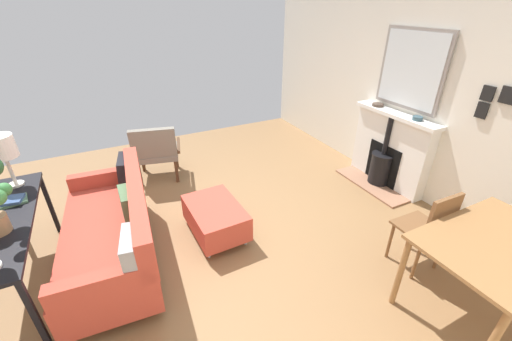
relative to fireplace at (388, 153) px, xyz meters
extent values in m
cube|color=olive|center=(2.64, -0.06, -0.47)|extent=(5.64, 6.12, 0.01)
cube|color=silver|center=(-0.18, -0.06, 0.95)|extent=(0.12, 6.12, 2.84)
cube|color=#93664C|center=(0.23, 0.00, -0.46)|extent=(0.34, 1.13, 0.03)
cube|color=white|center=(-0.03, 0.00, 0.04)|extent=(0.18, 1.19, 1.01)
cube|color=black|center=(0.04, 0.00, -0.15)|extent=(0.06, 0.54, 0.57)
cylinder|color=black|center=(0.08, 0.00, -0.22)|extent=(0.30, 0.30, 0.43)
cylinder|color=black|center=(0.08, 0.00, 0.00)|extent=(0.31, 0.31, 0.02)
cylinder|color=black|center=(0.08, 0.00, 0.28)|extent=(0.07, 0.07, 0.53)
cube|color=white|center=(-0.01, 0.00, 0.57)|extent=(0.23, 1.27, 0.05)
cube|color=gray|center=(-0.10, 0.00, 1.14)|extent=(0.04, 0.93, 0.97)
cube|color=silver|center=(-0.08, 0.00, 1.14)|extent=(0.01, 0.85, 0.89)
cylinder|color=#47382D|center=(0.00, -0.34, 0.61)|extent=(0.15, 0.15, 0.04)
torus|color=#47382D|center=(0.00, -0.34, 0.62)|extent=(0.15, 0.15, 0.01)
cylinder|color=#334C56|center=(0.00, 0.31, 0.61)|extent=(0.12, 0.12, 0.05)
torus|color=#334C56|center=(0.00, 0.31, 0.63)|extent=(0.12, 0.12, 0.01)
cylinder|color=#B2B2B7|center=(3.93, -0.87, -0.42)|extent=(0.04, 0.04, 0.10)
cylinder|color=#B2B2B7|center=(4.05, 0.67, -0.42)|extent=(0.04, 0.04, 0.10)
cylinder|color=#B2B2B7|center=(3.30, -0.82, -0.42)|extent=(0.04, 0.04, 0.10)
cylinder|color=#B2B2B7|center=(3.42, 0.71, -0.42)|extent=(0.04, 0.04, 0.10)
cube|color=#B74233|center=(3.68, -0.08, -0.20)|extent=(0.93, 1.87, 0.35)
cube|color=#B74233|center=(3.34, -0.05, 0.18)|extent=(0.28, 1.82, 0.39)
cube|color=#B74233|center=(3.61, -0.92, 0.06)|extent=(0.76, 0.18, 0.17)
cube|color=#B74233|center=(3.74, 0.77, 0.06)|extent=(0.76, 0.18, 0.17)
cube|color=black|center=(3.39, -0.76, 0.15)|extent=(0.20, 0.40, 0.39)
cube|color=#4C6B47|center=(3.44, -0.08, 0.13)|extent=(0.12, 0.34, 0.34)
cube|color=#99999E|center=(3.50, 0.65, 0.15)|extent=(0.18, 0.38, 0.37)
cylinder|color=#B2B2B7|center=(2.81, -0.31, -0.43)|extent=(0.03, 0.03, 0.09)
cylinder|color=#B2B2B7|center=(2.79, 0.32, -0.43)|extent=(0.03, 0.03, 0.09)
cylinder|color=#B2B2B7|center=(2.38, -0.32, -0.43)|extent=(0.03, 0.03, 0.09)
cylinder|color=#B2B2B7|center=(2.36, 0.31, -0.43)|extent=(0.03, 0.03, 0.09)
cube|color=#B74233|center=(2.59, 0.00, -0.23)|extent=(0.56, 0.81, 0.29)
cube|color=#4C3321|center=(2.57, -1.82, -0.28)|extent=(0.05, 0.05, 0.38)
cube|color=#4C3321|center=(3.07, -1.94, -0.28)|extent=(0.05, 0.05, 0.38)
cube|color=#4C3321|center=(2.69, -1.36, -0.28)|extent=(0.05, 0.05, 0.38)
cube|color=#4C3321|center=(3.18, -1.48, -0.28)|extent=(0.05, 0.05, 0.38)
cube|color=slate|center=(2.88, -1.65, -0.07)|extent=(0.71, 0.69, 0.08)
cube|color=slate|center=(2.94, -1.41, 0.18)|extent=(0.61, 0.26, 0.43)
cube|color=#4C3321|center=(2.57, -1.58, 0.02)|extent=(0.16, 0.53, 0.04)
cube|color=#4C3321|center=(3.19, -1.73, 0.02)|extent=(0.16, 0.53, 0.04)
cube|color=black|center=(4.21, -0.87, -0.10)|extent=(0.04, 0.04, 0.74)
cube|color=black|center=(4.21, 0.71, -0.10)|extent=(0.04, 0.04, 0.74)
cube|color=black|center=(4.54, -0.87, -0.10)|extent=(0.04, 0.04, 0.74)
cube|color=black|center=(4.38, -0.08, 0.28)|extent=(0.39, 1.64, 0.03)
cylinder|color=beige|center=(4.38, -0.69, 0.31)|extent=(0.14, 0.14, 0.02)
cylinder|color=beige|center=(4.38, -0.69, 0.46)|extent=(0.03, 0.03, 0.29)
cylinder|color=silver|center=(4.38, -0.69, 0.71)|extent=(0.24, 0.24, 0.21)
sphere|color=#387A3D|center=(4.24, 0.12, 0.66)|extent=(0.10, 0.10, 0.10)
cube|color=#4C7056|center=(4.37, -0.34, 0.31)|extent=(0.27, 0.21, 0.02)
cube|color=#38517F|center=(4.38, -0.34, 0.33)|extent=(0.24, 0.20, 0.02)
cylinder|color=olive|center=(0.42, 1.58, -0.11)|extent=(0.05, 0.05, 0.73)
cylinder|color=olive|center=(1.52, 1.58, -0.11)|extent=(0.05, 0.05, 0.73)
cube|color=olive|center=(0.97, 1.95, 0.27)|extent=(1.20, 0.83, 0.03)
cylinder|color=brown|center=(0.81, 1.16, -0.25)|extent=(0.03, 0.03, 0.44)
cylinder|color=brown|center=(1.13, 1.15, -0.25)|extent=(0.03, 0.03, 0.44)
cylinder|color=brown|center=(0.82, 1.48, -0.25)|extent=(0.03, 0.03, 0.44)
cylinder|color=brown|center=(1.14, 1.47, -0.25)|extent=(0.03, 0.03, 0.44)
cube|color=brown|center=(0.97, 1.31, -0.02)|extent=(0.41, 0.41, 0.02)
cube|color=brown|center=(0.98, 1.48, 0.21)|extent=(0.36, 0.05, 0.43)
cube|color=black|center=(-0.11, 0.95, 1.06)|extent=(0.02, 0.12, 0.15)
cube|color=black|center=(-0.11, 1.13, 1.09)|extent=(0.02, 0.14, 0.17)
cube|color=black|center=(-0.11, 0.95, 0.88)|extent=(0.02, 0.11, 0.17)
camera|label=1|loc=(3.46, 2.75, 1.91)|focal=22.14mm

